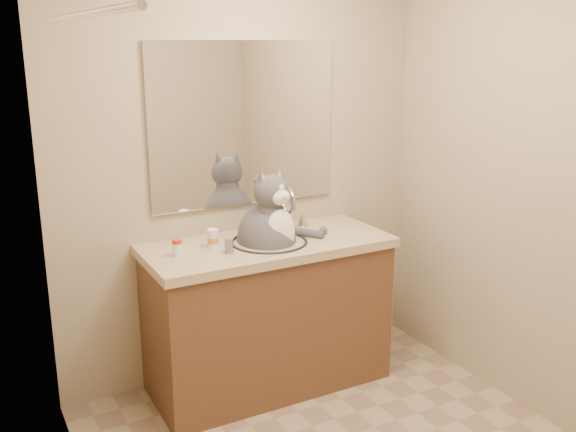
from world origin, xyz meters
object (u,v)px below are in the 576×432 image
object	(u,v)px
pill_bottle_redcap	(177,248)
pill_bottle_orange	(213,239)
grey_canister	(229,246)
cat	(268,234)

from	to	relation	value
pill_bottle_redcap	pill_bottle_orange	world-z (taller)	pill_bottle_orange
pill_bottle_orange	grey_canister	size ratio (longest dim) A/B	1.40
cat	grey_canister	bearing A→B (deg)	-176.45
pill_bottle_orange	pill_bottle_redcap	bearing A→B (deg)	-167.11
cat	grey_canister	world-z (taller)	cat
grey_canister	pill_bottle_redcap	bearing A→B (deg)	163.35
cat	pill_bottle_orange	size ratio (longest dim) A/B	6.32
pill_bottle_redcap	pill_bottle_orange	distance (m)	0.22
grey_canister	pill_bottle_orange	bearing A→B (deg)	107.36
cat	pill_bottle_orange	distance (m)	0.31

